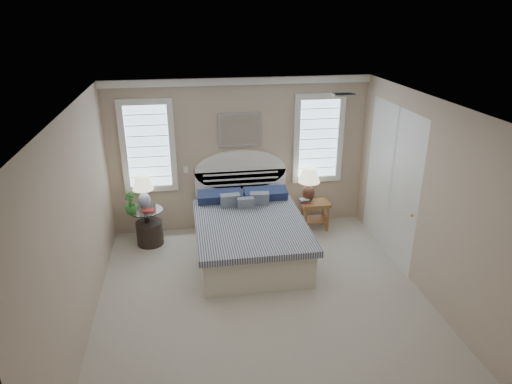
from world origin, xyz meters
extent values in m
cube|color=#B8AC9D|center=(0.00, 0.00, 0.00)|extent=(4.50, 5.00, 0.01)
cube|color=white|center=(0.00, 0.00, 2.70)|extent=(4.50, 5.00, 0.01)
cube|color=tan|center=(0.00, 2.50, 1.35)|extent=(4.50, 0.02, 2.70)
cube|color=tan|center=(-2.25, 0.00, 1.35)|extent=(0.02, 5.00, 2.70)
cube|color=tan|center=(2.25, 0.00, 1.35)|extent=(0.02, 5.00, 2.70)
cube|color=white|center=(0.00, 2.46, 2.64)|extent=(4.50, 0.08, 0.12)
cube|color=#B2B2B2|center=(1.20, 0.80, 2.68)|extent=(0.30, 0.20, 0.02)
cube|color=white|center=(-0.95, 2.48, 1.15)|extent=(0.08, 0.01, 0.12)
cube|color=#C3E1F7|center=(-1.55, 2.48, 1.60)|extent=(0.90, 0.06, 1.60)
cube|color=#C3E1F7|center=(1.40, 2.48, 1.60)|extent=(0.90, 0.06, 1.60)
cube|color=silver|center=(0.00, 2.46, 1.82)|extent=(0.74, 0.04, 0.58)
cube|color=silver|center=(2.23, 1.20, 1.20)|extent=(0.02, 1.80, 2.40)
cube|color=white|center=(0.00, 1.33, 0.28)|extent=(1.60, 2.10, 0.55)
cube|color=navy|center=(0.00, 1.28, 0.59)|extent=(1.72, 2.15, 0.10)
cube|color=white|center=(0.00, 2.44, 0.55)|extent=(1.62, 0.08, 1.10)
cube|color=navy|center=(-0.40, 2.16, 0.73)|extent=(0.75, 0.31, 0.23)
cube|color=navy|center=(0.40, 2.16, 0.73)|extent=(0.75, 0.31, 0.23)
cube|color=#344D76|center=(-0.25, 1.93, 0.71)|extent=(0.33, 0.20, 0.34)
cube|color=#344D76|center=(0.25, 1.93, 0.71)|extent=(0.33, 0.20, 0.34)
cube|color=#344D76|center=(0.00, 1.83, 0.69)|extent=(0.28, 0.14, 0.29)
cylinder|color=black|center=(-1.65, 2.05, 0.01)|extent=(0.32, 0.32, 0.03)
cylinder|color=black|center=(-1.65, 2.05, 0.30)|extent=(0.08, 0.08, 0.60)
cylinder|color=silver|center=(-1.65, 2.05, 0.62)|extent=(0.56, 0.56, 0.02)
cube|color=#966031|center=(1.30, 2.15, 0.50)|extent=(0.50, 0.40, 0.06)
cube|color=#966031|center=(1.30, 2.15, 0.18)|extent=(0.44, 0.34, 0.03)
cube|color=#966031|center=(1.10, 2.00, 0.23)|extent=(0.04, 0.04, 0.47)
cube|color=#966031|center=(1.10, 2.30, 0.23)|extent=(0.04, 0.04, 0.47)
cube|color=#966031|center=(1.50, 2.00, 0.23)|extent=(0.04, 0.04, 0.47)
cube|color=#966031|center=(1.50, 2.30, 0.23)|extent=(0.04, 0.04, 0.47)
cylinder|color=black|center=(-1.62, 2.04, 0.20)|extent=(0.57, 0.57, 0.40)
cylinder|color=silver|center=(-1.67, 2.16, 0.64)|extent=(0.15, 0.15, 0.03)
ellipsoid|color=silver|center=(-1.67, 2.16, 0.76)|extent=(0.27, 0.27, 0.26)
cylinder|color=gold|center=(-1.67, 2.16, 0.92)|extent=(0.04, 0.04, 0.10)
cylinder|color=black|center=(1.19, 2.22, 0.55)|extent=(0.13, 0.13, 0.03)
ellipsoid|color=black|center=(1.19, 2.22, 0.67)|extent=(0.24, 0.24, 0.29)
cylinder|color=gold|center=(1.19, 2.22, 0.85)|extent=(0.03, 0.03, 0.11)
imported|color=#2C6E2E|center=(-1.87, 1.94, 0.81)|extent=(0.26, 0.26, 0.36)
cube|color=maroon|center=(-1.60, 1.98, 0.64)|extent=(0.21, 0.16, 0.03)
cube|color=maroon|center=(1.10, 2.15, 0.54)|extent=(0.19, 0.14, 0.02)
cube|color=navy|center=(1.10, 2.15, 0.57)|extent=(0.18, 0.13, 0.02)
cube|color=#F0E8C6|center=(1.10, 2.15, 0.59)|extent=(0.17, 0.13, 0.02)
camera|label=1|loc=(-0.95, -5.07, 3.76)|focal=32.00mm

